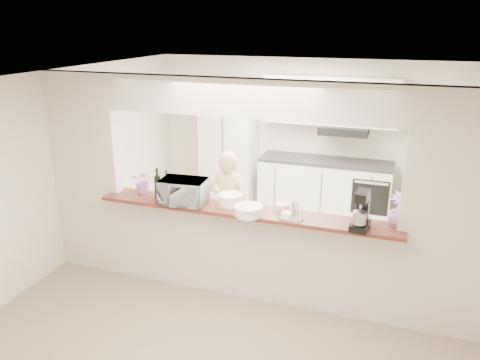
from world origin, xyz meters
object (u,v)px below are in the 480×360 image
at_px(refrigerator, 432,176).
at_px(person, 228,206).
at_px(stand_mixer, 361,212).
at_px(toaster_oven, 183,191).

height_order(refrigerator, person, refrigerator).
distance_m(refrigerator, stand_mixer, 2.93).
bearing_deg(toaster_oven, person, 72.84).
relative_size(refrigerator, toaster_oven, 3.32).
relative_size(toaster_oven, stand_mixer, 1.28).
xyz_separation_m(refrigerator, person, (-2.56, -1.85, -0.11)).
relative_size(toaster_oven, person, 0.34).
bearing_deg(refrigerator, stand_mixer, -105.99).
bearing_deg(stand_mixer, refrigerator, 74.01).
xyz_separation_m(refrigerator, stand_mixer, (-0.80, -2.79, 0.42)).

